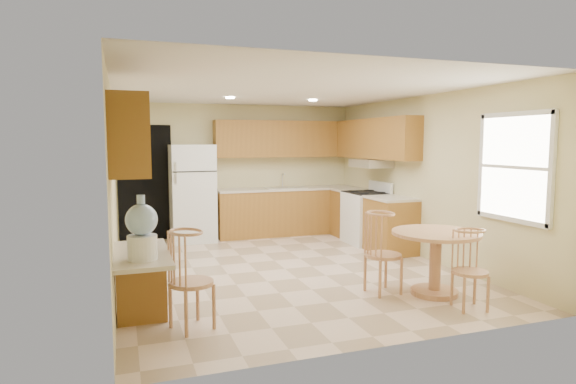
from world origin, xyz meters
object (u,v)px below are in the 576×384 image
object	(u,v)px
stove	(366,217)
refrigerator	(192,193)
dining_table	(435,253)
chair_table_b	(476,264)
chair_table_a	(388,246)
water_crock	(142,231)
chair_desk	(193,272)

from	to	relation	value
stove	refrigerator	bearing A→B (deg)	157.01
dining_table	chair_table_b	world-z (taller)	chair_table_b
stove	chair_table_b	world-z (taller)	stove
chair_table_a	water_crock	world-z (taller)	water_crock
refrigerator	dining_table	bearing A→B (deg)	-60.93
chair_table_b	dining_table	bearing A→B (deg)	-73.98
chair_table_b	refrigerator	bearing A→B (deg)	-52.34
dining_table	chair_desk	world-z (taller)	chair_desk
refrigerator	stove	xyz separation A→B (m)	(2.88, -1.22, -0.40)
chair_table_b	water_crock	world-z (taller)	water_crock
stove	chair_desk	size ratio (longest dim) A/B	1.14
stove	water_crock	world-z (taller)	water_crock
dining_table	chair_table_b	distance (m)	0.63
refrigerator	chair_table_a	bearing A→B (deg)	-66.38
water_crock	stove	bearing A→B (deg)	38.98
chair_table_a	chair_table_b	bearing A→B (deg)	31.68
chair_desk	stove	bearing A→B (deg)	108.88
chair_table_b	water_crock	bearing A→B (deg)	6.59
chair_table_a	chair_table_b	distance (m)	0.99
stove	water_crock	xyz separation A→B (m)	(-3.92, -3.18, 0.56)
refrigerator	chair_table_b	size ratio (longest dim) A/B	2.05
chair_table_a	chair_desk	distance (m)	2.33
chair_desk	chair_table_b	bearing A→B (deg)	59.45
chair_table_a	water_crock	bearing A→B (deg)	-85.57
chair_desk	water_crock	world-z (taller)	water_crock
stove	chair_table_a	bearing A→B (deg)	-113.59
chair_table_a	water_crock	distance (m)	2.83
dining_table	chair_table_a	world-z (taller)	chair_table_a
chair_desk	water_crock	xyz separation A→B (m)	(-0.45, -0.14, 0.45)
refrigerator	dining_table	distance (m)	4.66
stove	dining_table	size ratio (longest dim) A/B	1.07
chair_table_b	water_crock	size ratio (longest dim) A/B	1.49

